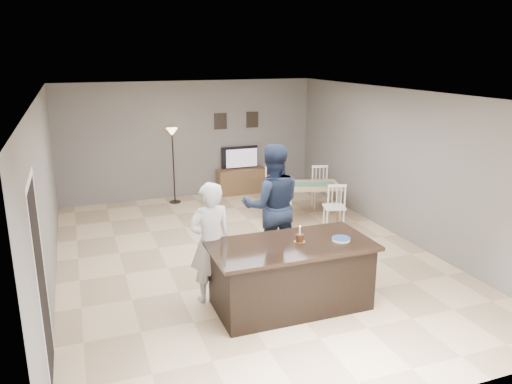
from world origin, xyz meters
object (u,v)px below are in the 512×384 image
object	(u,v)px
dining_table	(302,190)
floor_lamp	(173,145)
woman	(210,242)
man	(272,206)
tv_console	(242,181)
birthday_cake	(300,238)
kitchen_island	(291,275)
plate_stack	(341,239)
television	(241,158)

from	to	relation	value
dining_table	floor_lamp	xyz separation A→B (m)	(-2.26, 1.99, 0.74)
woman	man	size ratio (longest dim) A/B	0.85
dining_table	floor_lamp	bearing A→B (deg)	154.80
tv_console	birthday_cake	bearing A→B (deg)	-100.92
kitchen_island	woman	distance (m)	1.16
plate_stack	tv_console	bearing A→B (deg)	84.64
television	plate_stack	bearing A→B (deg)	84.71
kitchen_island	birthday_cake	xyz separation A→B (m)	(0.13, 0.02, 0.50)
birthday_cake	floor_lamp	bearing A→B (deg)	96.75
birthday_cake	tv_console	bearing A→B (deg)	79.08
tv_console	plate_stack	distance (m)	5.76
floor_lamp	woman	bearing A→B (deg)	-95.39
birthday_cake	floor_lamp	xyz separation A→B (m)	(-0.63, 5.31, 0.37)
television	man	bearing A→B (deg)	77.83
birthday_cake	plate_stack	xyz separation A→B (m)	(0.54, -0.16, -0.03)
television	man	xyz separation A→B (m)	(-0.93, -4.29, 0.13)
birthday_cake	dining_table	xyz separation A→B (m)	(1.63, 3.32, -0.37)
woman	plate_stack	distance (m)	1.76
man	plate_stack	world-z (taller)	man
man	plate_stack	xyz separation A→B (m)	(0.39, -1.48, -0.07)
television	woman	xyz separation A→B (m)	(-2.15, -5.09, -0.02)
tv_console	kitchen_island	bearing A→B (deg)	-102.16
plate_stack	dining_table	bearing A→B (deg)	72.52
plate_stack	dining_table	distance (m)	3.66
kitchen_island	tv_console	distance (m)	5.70
tv_console	dining_table	size ratio (longest dim) A/B	0.59
tv_console	plate_stack	world-z (taller)	plate_stack
plate_stack	floor_lamp	distance (m)	5.60
man	television	bearing A→B (deg)	-90.10
television	plate_stack	size ratio (longest dim) A/B	3.71
tv_console	woman	distance (m)	5.49
woman	floor_lamp	xyz separation A→B (m)	(0.45, 4.78, 0.48)
television	man	world-z (taller)	man
kitchen_island	television	world-z (taller)	television
tv_console	man	size ratio (longest dim) A/B	0.61
birthday_cake	plate_stack	distance (m)	0.56
television	birthday_cake	bearing A→B (deg)	79.21
tv_console	dining_table	world-z (taller)	dining_table
woman	floor_lamp	world-z (taller)	floor_lamp
dining_table	television	bearing A→B (deg)	119.89
tv_console	birthday_cake	size ratio (longest dim) A/B	5.37
tv_console	birthday_cake	distance (m)	5.69
dining_table	birthday_cake	bearing A→B (deg)	-99.91
kitchen_island	dining_table	world-z (taller)	dining_table
tv_console	woman	size ratio (longest dim) A/B	0.71
tv_console	man	distance (m)	4.38
floor_lamp	birthday_cake	bearing A→B (deg)	-83.25
kitchen_island	man	world-z (taller)	man
television	plate_stack	distance (m)	5.80
tv_console	woman	bearing A→B (deg)	-113.18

